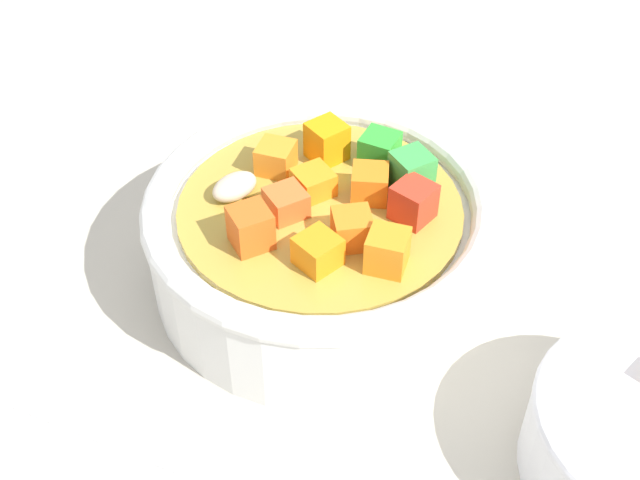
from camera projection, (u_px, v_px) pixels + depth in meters
ground_plane at (320, 292)px, 42.15cm from camera, size 140.00×140.00×2.00cm
soup_bowl_main at (321, 235)px, 39.41cm from camera, size 16.64×16.64×6.75cm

